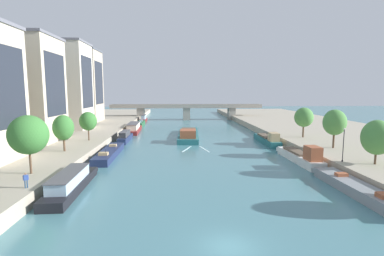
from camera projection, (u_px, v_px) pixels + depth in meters
The scene contains 26 objects.
ground_plane at pixel (229, 247), 22.20m from camera, with size 400.00×400.00×0.00m, color teal.
quay_left at pixel (50, 134), 74.69m from camera, with size 36.00×170.00×1.74m, color #A89E89.
quay_right at pixel (327, 132), 78.44m from camera, with size 36.00×170.00×1.74m, color #A89E89.
barge_midriver at pixel (188, 134), 73.47m from camera, with size 5.96×23.31×2.94m.
wake_behind_barge at pixel (195, 149), 59.24m from camera, with size 5.59×6.04×0.03m.
moored_boat_left_downstream at pixel (71, 182), 34.58m from camera, with size 3.20×14.69×2.39m.
moored_boat_left_lone at pixel (110, 153), 52.69m from camera, with size 2.97×16.35×2.33m.
moored_boat_left_far at pixel (125, 137), 68.28m from camera, with size 2.01×10.83×2.50m.
moored_boat_left_end at pixel (134, 128), 83.87m from camera, with size 3.77×16.50×2.64m.
moored_boat_left_near at pixel (140, 124), 99.03m from camera, with size 2.37×12.05×2.43m.
moored_boat_left_second at pixel (144, 119), 110.18m from camera, with size 1.61×10.01×2.76m.
moored_boat_right_end at pixel (357, 188), 33.55m from camera, with size 3.18×16.03×2.30m.
moored_boat_right_lone at pixel (301, 156), 48.31m from camera, with size 2.87×14.26×3.44m.
moored_boat_right_near at pixel (267, 139), 65.35m from camera, with size 2.52×14.29×3.08m.
tree_left_midway at pixel (29, 135), 35.04m from camera, with size 4.60×4.60×7.19m.
tree_left_nearest at pixel (63, 128), 48.38m from camera, with size 3.39×3.39×6.09m.
tree_left_end_of_row at pixel (88, 121), 59.02m from camera, with size 3.46×3.46×5.83m.
tree_right_end_of_row at pixel (377, 137), 39.71m from camera, with size 4.05×4.05×6.15m.
tree_right_far at pixel (335, 122), 51.07m from camera, with size 3.96×3.96×6.83m.
tree_right_midway at pixel (304, 117), 62.93m from camera, with size 3.99×3.99×6.49m.
lamppost_right_bank at pixel (343, 143), 41.32m from camera, with size 0.28×0.28×4.86m.
building_left_far_end at pixel (20, 89), 57.55m from camera, with size 14.32×11.95×20.95m.
building_left_middle at pixel (59, 86), 76.71m from camera, with size 15.07×11.44×22.78m.
building_left_corner at pixel (82, 86), 95.36m from camera, with size 11.24×11.94×23.35m.
bridge_far at pixel (186, 110), 118.23m from camera, with size 60.97×4.40×6.39m.
person_on_quay at pixel (26, 179), 30.23m from camera, with size 0.48×0.34×1.62m.
Camera 1 is at (-3.89, -20.68, 11.83)m, focal length 27.23 mm.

